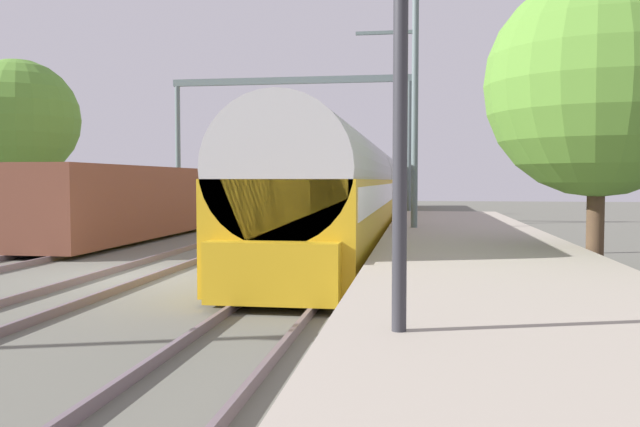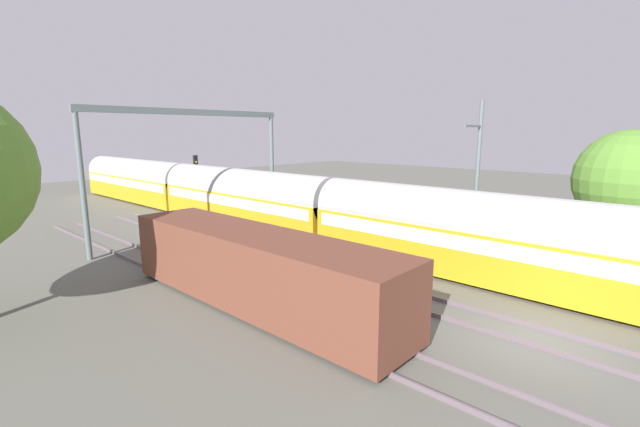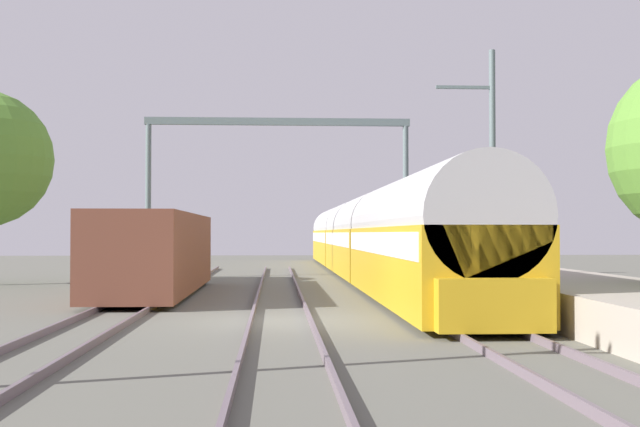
{
  "view_description": "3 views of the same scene",
  "coord_description": "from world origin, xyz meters",
  "px_view_note": "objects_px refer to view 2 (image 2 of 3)",
  "views": [
    {
      "loc": [
        6.87,
        -15.12,
        2.34
      ],
      "look_at": [
        4.33,
        1.81,
        1.47
      ],
      "focal_mm": 37.1,
      "sensor_mm": 36.0,
      "label": 1
    },
    {
      "loc": [
        -14.18,
        -3.31,
        6.57
      ],
      "look_at": [
        0.29,
        9.82,
        2.81
      ],
      "focal_mm": 24.09,
      "sensor_mm": 36.0,
      "label": 2
    },
    {
      "loc": [
        -0.13,
        -20.41,
        2.19
      ],
      "look_at": [
        2.17,
        21.8,
        3.19
      ],
      "focal_mm": 46.09,
      "sensor_mm": 36.0,
      "label": 3
    }
  ],
  "objects_px": {
    "freight_car": "(256,269)",
    "person_crossing": "(321,220)",
    "catenary_gantry": "(192,146)",
    "railway_signal_far": "(196,174)",
    "passenger_train": "(244,198)"
  },
  "relations": [
    {
      "from": "freight_car",
      "to": "person_crossing",
      "type": "distance_m",
      "value": 11.39
    },
    {
      "from": "freight_car",
      "to": "catenary_gantry",
      "type": "relative_size",
      "value": 0.99
    },
    {
      "from": "person_crossing",
      "to": "railway_signal_far",
      "type": "bearing_deg",
      "value": -175.32
    },
    {
      "from": "freight_car",
      "to": "person_crossing",
      "type": "height_order",
      "value": "freight_car"
    },
    {
      "from": "railway_signal_far",
      "to": "passenger_train",
      "type": "bearing_deg",
      "value": -101.81
    },
    {
      "from": "person_crossing",
      "to": "catenary_gantry",
      "type": "height_order",
      "value": "catenary_gantry"
    },
    {
      "from": "freight_car",
      "to": "railway_signal_far",
      "type": "height_order",
      "value": "railway_signal_far"
    },
    {
      "from": "freight_car",
      "to": "person_crossing",
      "type": "relative_size",
      "value": 7.51
    },
    {
      "from": "passenger_train",
      "to": "railway_signal_far",
      "type": "distance_m",
      "value": 9.41
    },
    {
      "from": "passenger_train",
      "to": "person_crossing",
      "type": "distance_m",
      "value": 6.36
    },
    {
      "from": "passenger_train",
      "to": "person_crossing",
      "type": "bearing_deg",
      "value": -78.83
    },
    {
      "from": "passenger_train",
      "to": "railway_signal_far",
      "type": "xyz_separation_m",
      "value": [
        1.92,
        9.17,
        0.95
      ]
    },
    {
      "from": "person_crossing",
      "to": "catenary_gantry",
      "type": "distance_m",
      "value": 9.07
    },
    {
      "from": "passenger_train",
      "to": "catenary_gantry",
      "type": "xyz_separation_m",
      "value": [
        -4.33,
        -0.7,
        3.7
      ]
    },
    {
      "from": "passenger_train",
      "to": "catenary_gantry",
      "type": "height_order",
      "value": "catenary_gantry"
    }
  ]
}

